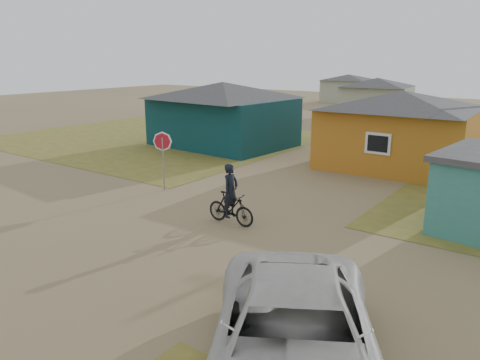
% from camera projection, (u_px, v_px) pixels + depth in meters
% --- Properties ---
extents(ground, '(120.00, 120.00, 0.00)m').
position_uv_depth(ground, '(173.00, 237.00, 14.74)').
color(ground, olive).
extents(grass_nw, '(20.00, 18.00, 0.00)m').
position_uv_depth(grass_nw, '(157.00, 138.00, 32.85)').
color(grass_nw, olive).
rests_on(grass_nw, ground).
extents(house_teal, '(8.93, 7.08, 4.00)m').
position_uv_depth(house_teal, '(223.00, 113.00, 29.60)').
color(house_teal, '#092E33').
rests_on(house_teal, ground).
extents(house_yellow, '(7.72, 6.76, 3.90)m').
position_uv_depth(house_yellow, '(399.00, 128.00, 23.77)').
color(house_yellow, '#B36C1B').
rests_on(house_yellow, ground).
extents(house_pale_west, '(7.04, 6.15, 3.60)m').
position_uv_depth(house_pale_west, '(376.00, 97.00, 44.30)').
color(house_pale_west, '#9DA38C').
rests_on(house_pale_west, ground).
extents(house_pale_north, '(6.28, 5.81, 3.40)m').
position_uv_depth(house_pale_north, '(348.00, 88.00, 58.26)').
color(house_pale_north, '#9DA38C').
rests_on(house_pale_north, ground).
extents(stop_sign, '(0.82, 0.09, 2.52)m').
position_uv_depth(stop_sign, '(163.00, 147.00, 19.51)').
color(stop_sign, gray).
rests_on(stop_sign, ground).
extents(cyclist, '(1.85, 0.67, 2.09)m').
position_uv_depth(cyclist, '(231.00, 202.00, 15.75)').
color(cyclist, black).
rests_on(cyclist, ground).
extents(vehicle, '(5.68, 6.90, 1.75)m').
position_uv_depth(vehicle, '(294.00, 342.00, 7.86)').
color(vehicle, beige).
rests_on(vehicle, ground).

